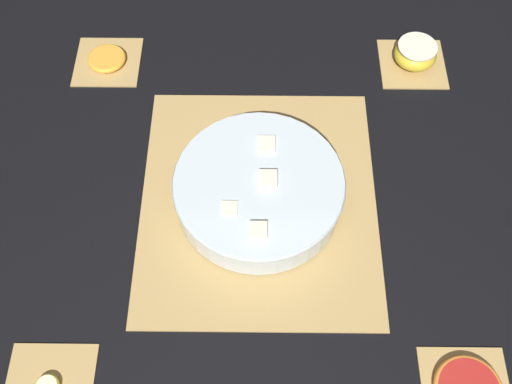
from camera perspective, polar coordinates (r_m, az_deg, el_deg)
ground_plane at (r=1.01m, az=0.00°, el=-0.87°), size 6.00×6.00×0.00m
bamboo_mat_center at (r=1.01m, az=0.00°, el=-0.79°), size 0.46×0.40×0.01m
coaster_mat_near_right at (r=1.23m, az=14.45°, el=11.77°), size 0.13×0.13×0.01m
coaster_mat_far_right at (r=1.24m, az=-14.15°, el=11.97°), size 0.13×0.13×0.01m
fruit_salad_bowl at (r=0.98m, az=-0.01°, el=0.33°), size 0.28×0.28×0.07m
apple_half at (r=1.21m, az=14.72°, el=12.60°), size 0.08×0.08×0.04m
orange_slice_whole at (r=1.23m, az=-14.23°, el=12.22°), size 0.07×0.07×0.01m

